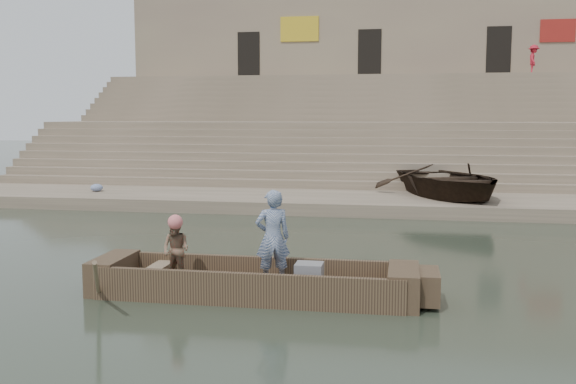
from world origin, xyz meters
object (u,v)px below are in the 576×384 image
(main_rowboat, at_px, (253,290))
(television, at_px, (309,275))
(pedestrian, at_px, (534,60))
(standing_man, at_px, (273,238))
(rowing_man, at_px, (176,250))
(beached_rowboat, at_px, (449,180))

(main_rowboat, xyz_separation_m, television, (0.97, -0.00, 0.31))
(television, bearing_deg, pedestrian, 72.26)
(standing_man, relative_size, rowing_man, 1.49)
(television, relative_size, beached_rowboat, 0.09)
(rowing_man, distance_m, television, 2.36)
(main_rowboat, bearing_deg, beached_rowboat, 70.56)
(standing_man, height_order, beached_rowboat, standing_man)
(rowing_man, bearing_deg, television, 18.66)
(main_rowboat, xyz_separation_m, standing_man, (0.35, 0.00, 0.93))
(standing_man, bearing_deg, main_rowboat, -21.46)
(rowing_man, height_order, television, rowing_man)
(standing_man, xyz_separation_m, television, (0.62, -0.00, -0.62))
(rowing_man, bearing_deg, main_rowboat, 19.04)
(standing_man, xyz_separation_m, rowing_man, (-1.71, -0.03, -0.27))
(television, bearing_deg, beached_rowboat, 75.00)
(main_rowboat, height_order, pedestrian, pedestrian)
(television, distance_m, pedestrian, 27.34)
(standing_man, height_order, pedestrian, pedestrian)
(main_rowboat, distance_m, rowing_man, 1.51)
(rowing_man, xyz_separation_m, pedestrian, (10.49, 25.52, 5.20))
(main_rowboat, height_order, rowing_man, rowing_man)
(standing_man, relative_size, pedestrian, 1.06)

